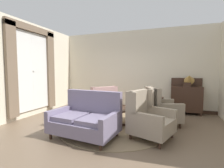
# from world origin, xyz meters

# --- Properties ---
(ground) EXTENTS (8.36, 8.36, 0.00)m
(ground) POSITION_xyz_m (0.00, 0.00, 0.00)
(ground) COLOR brown
(wall_back) EXTENTS (6.13, 0.08, 3.08)m
(wall_back) POSITION_xyz_m (0.00, 2.64, 1.54)
(wall_back) COLOR beige
(wall_back) RESTS_ON ground
(wall_left) EXTENTS (0.08, 3.69, 3.08)m
(wall_left) POSITION_xyz_m (-2.98, 0.79, 1.54)
(wall_left) COLOR beige
(wall_left) RESTS_ON ground
(baseboard_back) EXTENTS (5.97, 0.03, 0.12)m
(baseboard_back) POSITION_xyz_m (0.00, 2.58, 0.06)
(baseboard_back) COLOR #382319
(baseboard_back) RESTS_ON ground
(area_rug) EXTENTS (2.88, 2.88, 0.01)m
(area_rug) POSITION_xyz_m (0.00, 0.30, 0.01)
(area_rug) COLOR #847051
(area_rug) RESTS_ON ground
(window_with_curtains) EXTENTS (0.12, 1.93, 2.82)m
(window_with_curtains) POSITION_xyz_m (-2.89, 0.45, 1.63)
(window_with_curtains) COLOR silver
(coffee_table) EXTENTS (0.86, 0.86, 0.48)m
(coffee_table) POSITION_xyz_m (0.02, 0.40, 0.39)
(coffee_table) COLOR #382319
(coffee_table) RESTS_ON ground
(porcelain_vase) EXTENTS (0.18, 0.18, 0.35)m
(porcelain_vase) POSITION_xyz_m (0.06, 0.39, 0.63)
(porcelain_vase) COLOR #384C93
(porcelain_vase) RESTS_ON coffee_table
(settee) EXTENTS (1.53, 1.04, 1.01)m
(settee) POSITION_xyz_m (-0.36, -0.57, 0.40)
(settee) COLOR slate
(settee) RESTS_ON ground
(armchair_far_left) EXTENTS (1.23, 1.23, 0.99)m
(armchair_far_left) POSITION_xyz_m (-0.76, 1.21, 0.42)
(armchair_far_left) COLOR tan
(armchair_far_left) RESTS_ON ground
(armchair_beside_settee) EXTENTS (1.10, 1.07, 1.04)m
(armchair_beside_settee) POSITION_xyz_m (1.14, 0.89, 0.44)
(armchair_beside_settee) COLOR gray
(armchair_beside_settee) RESTS_ON ground
(armchair_near_sideboard) EXTENTS (1.05, 1.06, 1.05)m
(armchair_near_sideboard) POSITION_xyz_m (0.97, -0.16, 0.44)
(armchair_near_sideboard) COLOR gray
(armchair_near_sideboard) RESTS_ON ground
(side_table) EXTENTS (0.45, 0.45, 0.74)m
(side_table) POSITION_xyz_m (1.01, 1.11, 0.44)
(side_table) COLOR #382319
(side_table) RESTS_ON ground
(sideboard) EXTENTS (1.00, 0.34, 1.25)m
(sideboard) POSITION_xyz_m (1.93, 2.34, 0.55)
(sideboard) COLOR #382319
(sideboard) RESTS_ON ground
(gramophone) EXTENTS (0.38, 0.47, 0.51)m
(gramophone) POSITION_xyz_m (1.98, 2.25, 1.21)
(gramophone) COLOR #382319
(gramophone) RESTS_ON sideboard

